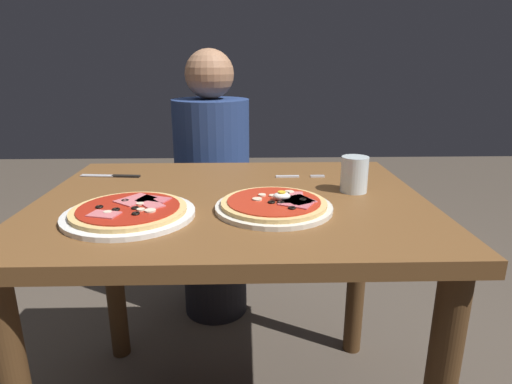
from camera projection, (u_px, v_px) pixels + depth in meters
name	position (u px, v px, depth m)	size (l,w,h in m)	color
dining_table	(233.00, 241.00, 1.22)	(1.06, 0.83, 0.77)	brown
pizza_foreground	(275.00, 205.00, 1.07)	(0.30, 0.30, 0.05)	silver
pizza_across_left	(129.00, 212.00, 1.03)	(0.31, 0.31, 0.03)	white
water_glass_near	(354.00, 177.00, 1.22)	(0.08, 0.08, 0.10)	silver
fork	(296.00, 176.00, 1.38)	(0.16, 0.02, 0.00)	silver
knife	(115.00, 176.00, 1.38)	(0.20, 0.04, 0.01)	silver
diner_person	(213.00, 196.00, 1.88)	(0.32, 0.32, 1.18)	black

